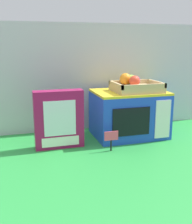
{
  "coord_description": "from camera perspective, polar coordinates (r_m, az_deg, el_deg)",
  "views": [
    {
      "loc": [
        -0.39,
        -1.38,
        0.51
      ],
      "look_at": [
        0.02,
        -0.0,
        0.16
      ],
      "focal_mm": 44.65,
      "sensor_mm": 36.0,
      "label": 1
    }
  ],
  "objects": [
    {
      "name": "ground_plane",
      "position": [
        1.52,
        -0.56,
        -5.91
      ],
      "size": [
        1.7,
        1.7,
        0.0
      ],
      "primitive_type": "plane",
      "color": "green",
      "rests_on": "ground"
    },
    {
      "name": "price_sign",
      "position": [
        1.36,
        3.14,
        -5.33
      ],
      "size": [
        0.07,
        0.01,
        0.1
      ],
      "color": "black",
      "rests_on": "ground"
    },
    {
      "name": "display_back_panel",
      "position": [
        1.68,
        -2.89,
        7.05
      ],
      "size": [
        1.61,
        0.03,
        0.63
      ],
      "primitive_type": "cube",
      "color": "#B7BABF",
      "rests_on": "ground"
    },
    {
      "name": "cookie_set_box",
      "position": [
        1.4,
        -7.61,
        -1.52
      ],
      "size": [
        0.24,
        0.07,
        0.29
      ],
      "color": "#99144C",
      "rests_on": "ground"
    },
    {
      "name": "toy_microwave",
      "position": [
        1.58,
        6.75,
        -0.31
      ],
      "size": [
        0.39,
        0.29,
        0.26
      ],
      "color": "blue",
      "rests_on": "ground"
    },
    {
      "name": "food_groups_crate",
      "position": [
        1.55,
        7.88,
        5.45
      ],
      "size": [
        0.25,
        0.22,
        0.09
      ],
      "color": "tan",
      "rests_on": "toy_microwave"
    }
  ]
}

